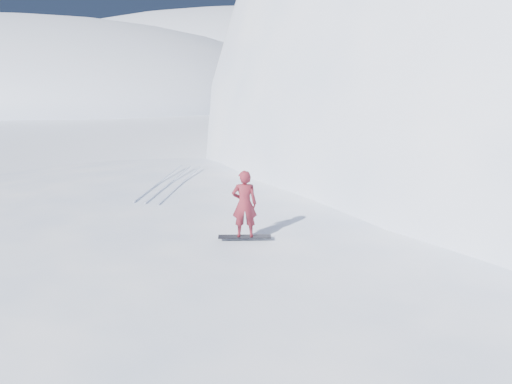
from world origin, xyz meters
TOP-DOWN VIEW (x-y plane):
  - ground at (0.00, 0.00)m, footprint 400.00×400.00m
  - near_ridge at (1.00, 3.00)m, footprint 36.00×28.00m
  - peak_shoulder at (10.00, 20.00)m, footprint 28.00×24.00m
  - far_ridge_c at (-40.00, 110.00)m, footprint 140.00×90.00m
  - wind_bumps at (-0.56, 2.12)m, footprint 16.00×14.40m
  - snowboard at (3.26, -0.46)m, footprint 1.55×0.82m
  - snowboarder at (3.26, -0.46)m, footprint 0.84×0.70m
  - board_tracks at (-1.84, 4.42)m, footprint 2.22×5.90m

SIDE VIEW (x-z plane):
  - ground at x=0.00m, z-range 0.00..0.00m
  - near_ridge at x=1.00m, z-range -2.40..2.40m
  - peak_shoulder at x=10.00m, z-range -9.00..9.00m
  - far_ridge_c at x=-40.00m, z-range -18.00..18.00m
  - wind_bumps at x=-0.56m, z-range -0.50..0.50m
  - snowboard at x=3.26m, z-range 2.40..2.43m
  - board_tracks at x=-1.84m, z-range 2.40..2.44m
  - snowboarder at x=3.26m, z-range 2.43..4.40m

